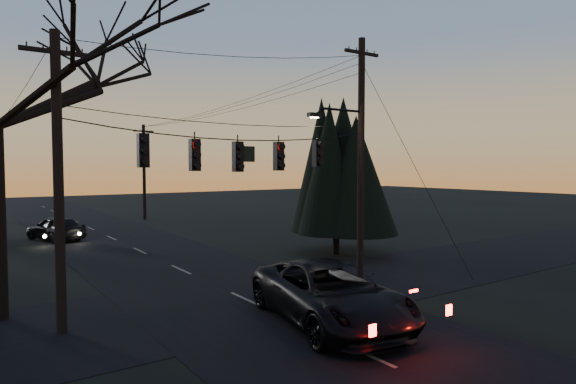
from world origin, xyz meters
TOP-DOWN VIEW (x-y plane):
  - main_road at (0.00, 20.00)m, footprint 8.00×120.00m
  - cross_road at (0.00, 10.00)m, footprint 60.00×7.00m
  - utility_pole_right at (5.50, 10.00)m, footprint 5.00×0.30m
  - utility_pole_left at (-6.00, 10.00)m, footprint 1.80×0.30m
  - utility_pole_far_r at (5.50, 38.00)m, footprint 1.80×0.30m
  - span_signal_assembly at (-0.24, 10.00)m, footprint 11.50×0.44m
  - evergreen_right at (8.44, 15.01)m, footprint 4.62×4.62m
  - suv_near at (0.80, 6.30)m, footprint 4.14×6.91m
  - sedan_oncoming_a at (-3.20, 29.00)m, footprint 3.32×4.97m

SIDE VIEW (x-z plane):
  - utility_pole_right at x=5.50m, z-range -5.00..5.00m
  - utility_pole_left at x=-6.00m, z-range -4.25..4.25m
  - utility_pole_far_r at x=5.50m, z-range -4.25..4.25m
  - cross_road at x=0.00m, z-range 0.00..0.02m
  - main_road at x=0.00m, z-range 0.00..0.02m
  - sedan_oncoming_a at x=-3.20m, z-range 0.00..1.57m
  - suv_near at x=0.80m, z-range 0.00..1.80m
  - evergreen_right at x=8.44m, z-range 0.59..8.49m
  - span_signal_assembly at x=-0.24m, z-range 4.32..6.01m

